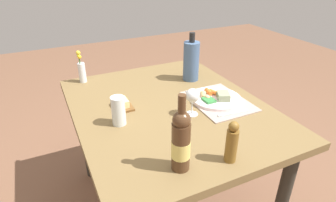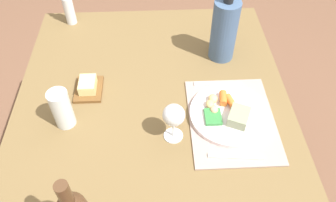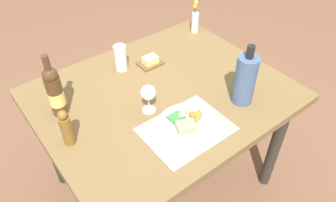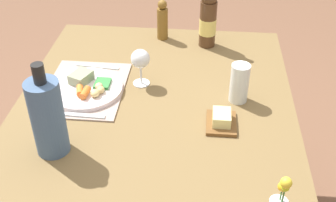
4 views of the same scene
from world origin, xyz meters
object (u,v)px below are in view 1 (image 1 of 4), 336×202
Objects in this scene: dinner_plate at (216,98)px; butter_dish at (122,104)px; knife at (199,89)px; flower_vase at (82,70)px; water_tumbler at (119,112)px; wine_bottle at (181,141)px; pepper_mill at (232,143)px; dining_table at (169,121)px; wine_glass at (192,96)px; cooler_bottle at (191,61)px; fork at (233,113)px.

dinner_plate is 2.14× the size of butter_dish.
flower_vase is at bearing 56.49° from knife.
water_tumbler is (0.00, 0.56, 0.04)m from dinner_plate.
pepper_mill is at bearing -103.01° from wine_bottle.
dinner_plate is 0.61m from wine_bottle.
wine_bottle reaches higher than butter_dish.
knife reaches higher than dining_table.
cooler_bottle is at bearing -28.69° from wine_glass.
butter_dish is 0.57m from wine_bottle.
wine_bottle is (-0.56, -0.06, 0.11)m from butter_dish.
cooler_bottle is 0.97× the size of wine_bottle.
fork is 0.32m from knife.
knife is 0.75m from flower_vase.
flower_vase is at bearing 10.53° from wine_bottle.
butter_dish is at bearing 68.47° from dining_table.
cooler_bottle is at bearing 2.51° from fork.
butter_dish is (0.09, 0.24, 0.11)m from dining_table.
wine_glass reaches higher than dinner_plate.
water_tumbler is 0.46× the size of wine_bottle.
cooler_bottle reaches higher than water_tumbler.
wine_glass is (-0.13, -0.07, 0.20)m from dining_table.
fork is at bearing -131.07° from dining_table.
cooler_bottle is at bearing -10.37° from knife.
dinner_plate is 0.90× the size of cooler_bottle.
pepper_mill reaches higher than butter_dish.
fork is (-0.22, -0.26, 0.10)m from dining_table.
dining_table is 6.91× the size of fork.
dinner_plate is 0.88× the size of wine_bottle.
flower_vase is at bearing 34.31° from dining_table.
fork is 0.85× the size of flower_vase.
cooler_bottle is (0.33, -0.02, 0.11)m from dinner_plate.
fork and knife have the same top height.
flower_vase is (0.66, 0.43, -0.02)m from wine_glass.
cooler_bottle reaches higher than wine_glass.
pepper_mill is at bearing 173.72° from wine_glass.
wine_glass is 0.37m from water_tumbler.
knife is 0.48m from butter_dish.
knife is at bearing -36.94° from wine_bottle.
cooler_bottle is 0.87m from wine_bottle.
wine_glass reaches higher than knife.
cooler_bottle reaches higher than dining_table.
wine_glass is (-0.22, -0.30, 0.09)m from butter_dish.
cooler_bottle is 1.49× the size of flower_vase.
wine_glass is at bearing -101.51° from water_tumbler.
wine_glass is 0.42m from wine_bottle.
butter_dish is at bearing 53.58° from wine_glass.
wine_glass is 0.45m from cooler_bottle.
water_tumbler is at bearing 100.64° from dining_table.
water_tumbler is (0.17, 0.56, 0.06)m from fork.
flower_vase is at bearing 20.31° from pepper_mill.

